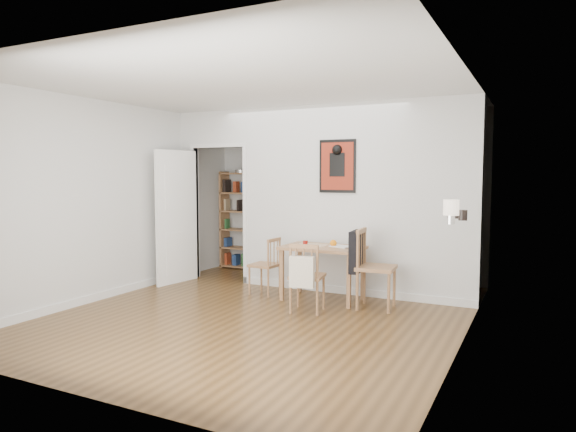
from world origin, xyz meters
The scene contains 15 objects.
ground centered at (0.00, 0.00, 0.00)m, with size 5.20×5.20×0.00m, color brown.
room_shell centered at (0.10, 1.34, 1.30)m, with size 5.20×5.20×5.20m.
dining_table centered at (0.36, 0.92, 0.62)m, with size 1.03×0.66×0.70m.
chair_left centered at (-0.48, 0.87, 0.39)m, with size 0.41×0.41×0.78m.
chair_right centered at (1.10, 0.80, 0.51)m, with size 0.60×0.53×0.98m.
chair_front centered at (0.43, 0.29, 0.42)m, with size 0.48×0.52×0.84m.
bookshelf centered at (-1.80, 2.40, 0.83)m, with size 0.71×0.28×1.69m.
fireplace centered at (2.16, 0.25, 0.62)m, with size 0.45×1.25×1.16m.
red_glass centered at (0.18, 0.77, 0.75)m, with size 0.06×0.06×0.08m, color maroon.
orange_fruit centered at (0.49, 0.97, 0.75)m, with size 0.09×0.09×0.09m, color orange.
placemat centered at (0.18, 0.98, 0.71)m, with size 0.41×0.31×0.00m, color beige.
notebook centered at (0.60, 0.98, 0.71)m, with size 0.27×0.19×0.01m, color silver.
mantel_lamp centered at (2.12, -0.10, 1.31)m, with size 0.15×0.15×0.24m.
ceramic_jar_a centered at (2.17, 0.37, 1.22)m, with size 0.09×0.09×0.11m, color black.
ceramic_jar_b centered at (2.06, 0.60, 1.21)m, with size 0.08×0.08×0.09m, color black.
Camera 1 is at (2.90, -5.21, 1.63)m, focal length 32.00 mm.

